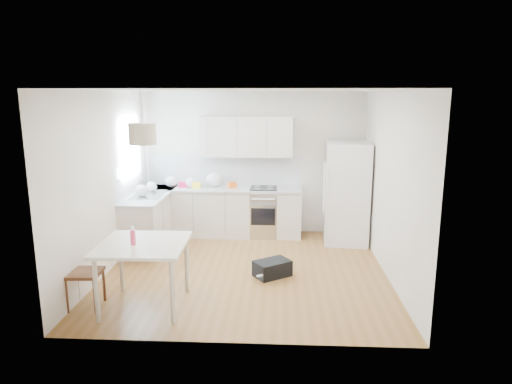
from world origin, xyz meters
TOP-DOWN VIEW (x-y plane):
  - floor at (0.00, 0.00)m, footprint 4.20×4.20m
  - ceiling at (0.00, 0.00)m, footprint 4.20×4.20m
  - wall_back at (0.00, 2.10)m, footprint 4.20×0.00m
  - wall_left at (-2.10, 0.00)m, footprint 0.00×4.20m
  - wall_right at (2.10, 0.00)m, footprint 0.00×4.20m
  - window_glassblock at (-2.09, 1.15)m, footprint 0.02×1.00m
  - cabinets_back at (-0.60, 1.80)m, footprint 3.00×0.60m
  - cabinets_left at (-1.80, 1.20)m, footprint 0.60×1.80m
  - counter_back at (-0.60, 1.80)m, footprint 3.02×0.64m
  - counter_left at (-1.80, 1.20)m, footprint 0.64×1.82m
  - backsplash_back at (-0.60, 2.09)m, footprint 3.00×0.01m
  - backsplash_left at (-2.09, 1.20)m, footprint 0.01×1.80m
  - upper_cabinets at (-0.15, 1.94)m, footprint 1.70×0.32m
  - range_oven at (0.20, 1.80)m, footprint 0.50×0.61m
  - sink at (-1.80, 1.15)m, footprint 0.50×0.80m
  - refrigerator at (1.73, 1.55)m, footprint 0.93×0.97m
  - dining_table at (-1.19, -1.27)m, footprint 1.08×1.08m
  - dining_chair at (-1.94, -1.33)m, footprint 0.43×0.43m
  - drink_bottle at (-1.29, -1.33)m, footprint 0.08×0.08m
  - gym_bag at (0.40, -0.20)m, footprint 0.61×0.56m
  - pendant_lamp at (-1.16, -1.15)m, footprint 0.38×0.38m
  - grocery_bag_a at (-1.56, 1.83)m, footprint 0.23×0.19m
  - grocery_bag_b at (-1.18, 1.82)m, footprint 0.21×0.18m
  - grocery_bag_c at (-0.75, 1.89)m, footprint 0.31×0.26m
  - grocery_bag_d at (-1.83, 1.43)m, footprint 0.20×0.17m
  - grocery_bag_e at (-1.87, 0.97)m, footprint 0.23×0.20m
  - snack_orange at (-0.40, 1.81)m, footprint 0.18×0.15m
  - snack_yellow at (-1.06, 1.75)m, footprint 0.16×0.11m
  - snack_red at (-1.34, 1.82)m, footprint 0.17×0.13m

SIDE VIEW (x-z plane):
  - floor at x=0.00m, z-range 0.00..0.00m
  - gym_bag at x=0.40m, z-range 0.00..0.24m
  - cabinets_back at x=-0.60m, z-range 0.00..0.88m
  - cabinets_left at x=-1.80m, z-range 0.00..0.88m
  - range_oven at x=0.20m, z-range 0.00..0.88m
  - dining_chair at x=-1.94m, z-range 0.00..0.96m
  - dining_table at x=-1.19m, z-range 0.32..1.16m
  - counter_back at x=-0.60m, z-range 0.88..0.92m
  - counter_left at x=-1.80m, z-range 0.88..0.92m
  - refrigerator at x=1.73m, z-range 0.00..1.82m
  - sink at x=-1.80m, z-range 0.84..0.99m
  - drink_bottle at x=-1.29m, z-range 0.84..1.07m
  - snack_orange at x=-0.40m, z-range 0.92..1.03m
  - snack_red at x=-1.34m, z-range 0.92..1.03m
  - snack_yellow at x=-1.06m, z-range 0.92..1.03m
  - grocery_bag_d at x=-1.83m, z-range 0.92..1.10m
  - grocery_bag_b at x=-1.18m, z-range 0.92..1.11m
  - grocery_bag_a at x=-1.56m, z-range 0.92..1.12m
  - grocery_bag_e at x=-1.87m, z-range 0.92..1.13m
  - grocery_bag_c at x=-0.75m, z-range 0.92..1.20m
  - backsplash_back at x=-0.60m, z-range 0.92..1.50m
  - backsplash_left at x=-2.09m, z-range 0.92..1.50m
  - wall_back at x=0.00m, z-range -0.75..3.45m
  - wall_left at x=-2.10m, z-range -0.75..3.45m
  - wall_right at x=2.10m, z-range -0.75..3.45m
  - window_glassblock at x=-2.09m, z-range 1.25..2.25m
  - upper_cabinets at x=-0.15m, z-range 1.50..2.25m
  - pendant_lamp at x=-1.16m, z-range 2.05..2.31m
  - ceiling at x=0.00m, z-range 2.70..2.70m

